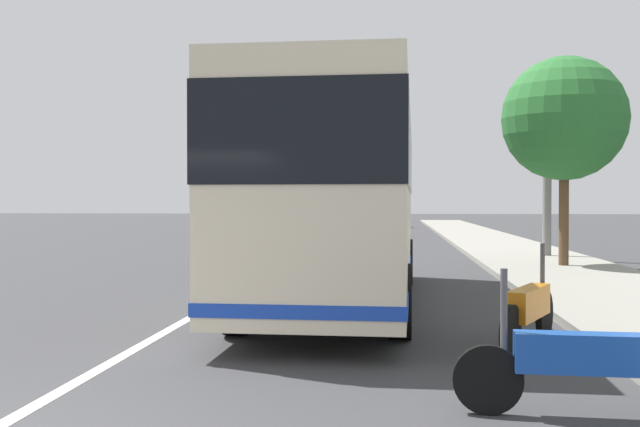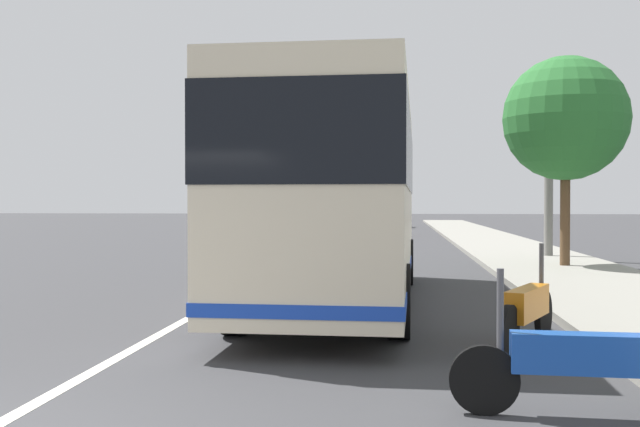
# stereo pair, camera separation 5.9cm
# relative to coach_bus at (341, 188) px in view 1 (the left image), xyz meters

# --- Properties ---
(sidewalk_curb) EXTENTS (110.00, 3.60, 0.14)m
(sidewalk_curb) POSITION_rel_coach_bus_xyz_m (1.87, -5.15, -1.99)
(sidewalk_curb) COLOR gray
(sidewalk_curb) RESTS_ON ground
(lane_divider_line) EXTENTS (110.00, 0.16, 0.01)m
(lane_divider_line) POSITION_rel_coach_bus_xyz_m (1.87, 2.23, -2.06)
(lane_divider_line) COLOR silver
(lane_divider_line) RESTS_ON ground
(coach_bus) EXTENTS (10.21, 2.72, 3.57)m
(coach_bus) POSITION_rel_coach_bus_xyz_m (0.00, 0.00, 0.00)
(coach_bus) COLOR beige
(coach_bus) RESTS_ON ground
(motorcycle_mid_row) EXTENTS (0.31, 2.32, 1.25)m
(motorcycle_mid_row) POSITION_rel_coach_bus_xyz_m (-6.77, -2.59, -1.60)
(motorcycle_mid_row) COLOR black
(motorcycle_mid_row) RESTS_ON ground
(motorcycle_far_end) EXTENTS (2.09, 1.00, 1.27)m
(motorcycle_far_end) POSITION_rel_coach_bus_xyz_m (-3.82, -2.59, -1.58)
(motorcycle_far_end) COLOR black
(motorcycle_far_end) RESTS_ON ground
(car_behind_bus) EXTENTS (4.66, 2.01, 1.47)m
(car_behind_bus) POSITION_rel_coach_bus_xyz_m (24.65, 4.98, -1.37)
(car_behind_bus) COLOR gray
(car_behind_bus) RESTS_ON ground
(car_side_street) EXTENTS (3.97, 1.82, 1.55)m
(car_side_street) POSITION_rel_coach_bus_xyz_m (40.64, -0.58, -1.34)
(car_side_street) COLOR black
(car_side_street) RESTS_ON ground
(car_oncoming) EXTENTS (4.53, 2.09, 1.51)m
(car_oncoming) POSITION_rel_coach_bus_xyz_m (27.15, 0.44, -1.35)
(car_oncoming) COLOR red
(car_oncoming) RESTS_ON ground
(car_far_distant) EXTENTS (4.18, 1.98, 1.46)m
(car_far_distant) POSITION_rel_coach_bus_xyz_m (29.48, 4.70, -1.36)
(car_far_distant) COLOR gray
(car_far_distant) RESTS_ON ground
(roadside_tree_mid_block) EXTENTS (3.27, 3.27, 5.65)m
(roadside_tree_mid_block) POSITION_rel_coach_bus_xyz_m (7.09, -5.40, 1.94)
(roadside_tree_mid_block) COLOR brown
(roadside_tree_mid_block) RESTS_ON ground
(utility_pole) EXTENTS (0.27, 0.27, 6.07)m
(utility_pole) POSITION_rel_coach_bus_xyz_m (10.72, -5.69, 0.97)
(utility_pole) COLOR slate
(utility_pole) RESTS_ON ground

